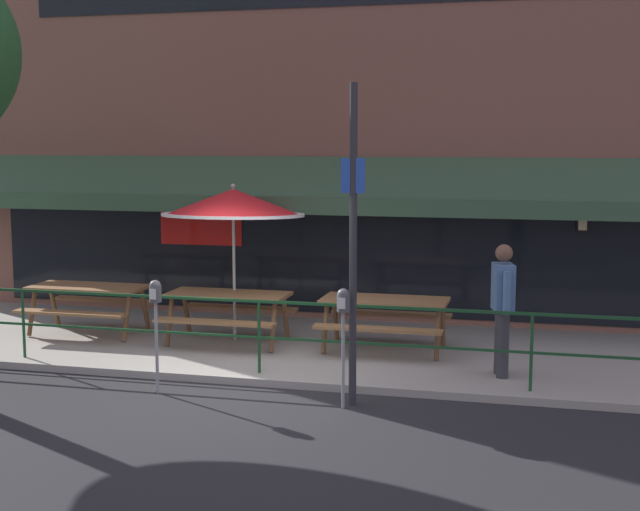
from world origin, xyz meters
name	(u,v)px	position (x,y,z in m)	size (l,w,h in m)	color
ground_plane	(252,386)	(0.00, 0.00, 0.00)	(120.00, 120.00, 0.00)	#232326
patio_deck	(295,347)	(0.00, 2.00, 0.05)	(15.00, 4.00, 0.10)	#9E998E
restaurant_building	(330,74)	(0.00, 4.23, 4.22)	(15.00, 1.60, 8.50)	brown
patio_railing	(259,320)	(0.00, 0.30, 0.80)	(13.84, 0.04, 0.97)	#194723
picnic_table_left	(88,296)	(-3.32, 1.90, 0.71)	(1.80, 1.42, 0.76)	brown
picnic_table_centre	(228,304)	(-0.97, 1.80, 0.71)	(1.80, 1.42, 0.76)	brown
picnic_table_right	(385,310)	(1.37, 1.91, 0.71)	(1.80, 1.42, 0.76)	brown
patio_umbrella_centre	(233,203)	(-0.97, 2.09, 2.18)	(2.14, 2.14, 2.38)	#B7B2A8
pedestrian_walking	(503,303)	(3.07, 0.93, 1.06)	(0.33, 0.61, 1.71)	#333338
parking_meter_near	(156,302)	(-1.05, -0.57, 1.15)	(0.15, 0.16, 1.42)	gray
parking_meter_far	(343,312)	(1.32, -0.61, 1.15)	(0.15, 0.16, 1.42)	gray
street_sign_pole	(353,242)	(1.40, -0.45, 1.94)	(0.28, 0.09, 3.77)	#2D2D33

